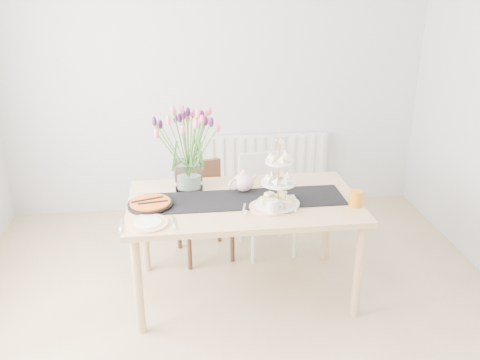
{
  "coord_description": "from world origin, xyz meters",
  "views": [
    {
      "loc": [
        -0.34,
        -2.49,
        2.21
      ],
      "look_at": [
        0.04,
        0.65,
        0.92
      ],
      "focal_mm": 38.0,
      "sensor_mm": 36.0,
      "label": 1
    }
  ],
  "objects": [
    {
      "name": "cake_stand",
      "position": [
        0.29,
        0.58,
        0.87
      ],
      "size": [
        0.3,
        0.3,
        0.43
      ],
      "rotation": [
        0.0,
        0.0,
        -0.0
      ],
      "color": "gold",
      "rests_on": "dining_table"
    },
    {
      "name": "radiator",
      "position": [
        0.5,
        2.19,
        0.45
      ],
      "size": [
        1.2,
        0.08,
        0.6
      ],
      "primitive_type": "cube",
      "color": "white",
      "rests_on": "room_shell"
    },
    {
      "name": "cream_jug",
      "position": [
        0.37,
        0.88,
        0.79
      ],
      "size": [
        0.1,
        0.1,
        0.08
      ],
      "primitive_type": "cylinder",
      "rotation": [
        0.0,
        0.0,
        0.34
      ],
      "color": "white",
      "rests_on": "dining_table"
    },
    {
      "name": "mug_white",
      "position": [
        0.23,
        0.47,
        0.8
      ],
      "size": [
        0.08,
        0.08,
        0.09
      ],
      "primitive_type": "cylinder",
      "rotation": [
        0.0,
        0.0,
        -0.02
      ],
      "color": "white",
      "rests_on": "dining_table"
    },
    {
      "name": "plate_right",
      "position": [
        0.22,
        0.55,
        0.76
      ],
      "size": [
        0.31,
        0.31,
        0.01
      ],
      "primitive_type": "cylinder",
      "rotation": [
        0.0,
        0.0,
        -0.21
      ],
      "color": "white",
      "rests_on": "dining_table"
    },
    {
      "name": "teapot",
      "position": [
        0.09,
        0.84,
        0.82
      ],
      "size": [
        0.3,
        0.28,
        0.16
      ],
      "primitive_type": null,
      "rotation": [
        0.0,
        0.0,
        0.44
      ],
      "color": "silver",
      "rests_on": "dining_table"
    },
    {
      "name": "mug_orange",
      "position": [
        0.81,
        0.51,
        0.8
      ],
      "size": [
        0.12,
        0.12,
        0.11
      ],
      "primitive_type": "cylinder",
      "rotation": [
        0.0,
        0.0,
        1.15
      ],
      "color": "orange",
      "rests_on": "dining_table"
    },
    {
      "name": "tart_tin",
      "position": [
        -0.57,
        0.67,
        0.77
      ],
      "size": [
        0.31,
        0.31,
        0.04
      ],
      "rotation": [
        0.0,
        0.0,
        -0.11
      ],
      "color": "black",
      "rests_on": "dining_table"
    },
    {
      "name": "table_runner",
      "position": [
        0.07,
        0.7,
        0.75
      ],
      "size": [
        1.4,
        0.35,
        0.01
      ],
      "primitive_type": "cube",
      "color": "black",
      "rests_on": "dining_table"
    },
    {
      "name": "chair_brown",
      "position": [
        -0.19,
        1.34,
        0.45
      ],
      "size": [
        0.47,
        0.47,
        0.78
      ],
      "rotation": [
        0.0,
        0.0,
        0.22
      ],
      "color": "#372014",
      "rests_on": "ground"
    },
    {
      "name": "tulip_vase",
      "position": [
        -0.3,
        0.98,
        1.14
      ],
      "size": [
        0.71,
        0.71,
        0.61
      ],
      "rotation": [
        0.0,
        0.0,
        0.33
      ],
      "color": "silver",
      "rests_on": "dining_table"
    },
    {
      "name": "dining_table",
      "position": [
        0.07,
        0.7,
        0.67
      ],
      "size": [
        1.6,
        0.9,
        0.75
      ],
      "color": "tan",
      "rests_on": "ground"
    },
    {
      "name": "room_shell",
      "position": [
        0.0,
        0.0,
        1.3
      ],
      "size": [
        4.5,
        4.5,
        4.5
      ],
      "color": "tan",
      "rests_on": "ground"
    },
    {
      "name": "plate_left",
      "position": [
        -0.57,
        0.4,
        0.76
      ],
      "size": [
        0.28,
        0.28,
        0.01
      ],
      "primitive_type": "cylinder",
      "rotation": [
        0.0,
        0.0,
        0.1
      ],
      "color": "silver",
      "rests_on": "dining_table"
    },
    {
      "name": "chair_white",
      "position": [
        0.35,
        1.37,
        0.48
      ],
      "size": [
        0.46,
        0.46,
        0.82
      ],
      "rotation": [
        0.0,
        0.0,
        0.14
      ],
      "color": "silver",
      "rests_on": "ground"
    }
  ]
}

